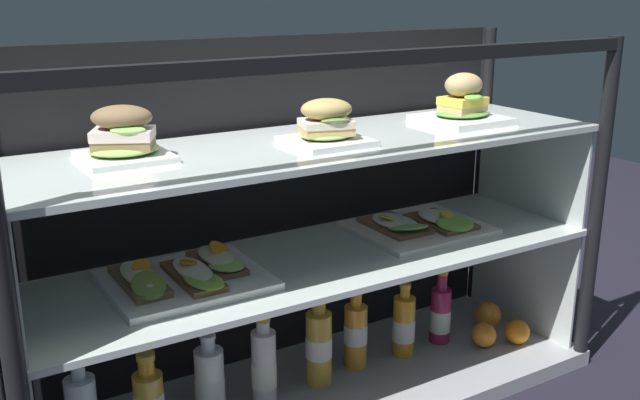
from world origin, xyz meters
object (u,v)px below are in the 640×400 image
at_px(juice_bottle_front_fourth, 404,326).
at_px(orange_fruit_rolled_forward, 517,332).
at_px(juice_bottle_back_right, 210,382).
at_px(juice_bottle_front_middle, 264,366).
at_px(plated_roll_sandwich_center, 327,126).
at_px(plated_roll_sandwich_near_right_corner, 463,105).
at_px(open_sandwich_tray_center, 420,225).
at_px(orange_fruit_beside_bottles, 488,315).
at_px(orange_fruit_near_left_post, 484,335).
at_px(juice_bottle_front_second, 356,333).
at_px(open_sandwich_tray_far_left, 185,276).
at_px(juice_bottle_front_left_end, 319,346).
at_px(plated_roll_sandwich_far_right, 123,138).
at_px(juice_bottle_back_left, 440,315).

relative_size(juice_bottle_front_fourth, orange_fruit_rolled_forward, 3.00).
xyz_separation_m(juice_bottle_back_right, juice_bottle_front_middle, (0.14, -0.02, 0.01)).
distance_m(plated_roll_sandwich_center, plated_roll_sandwich_near_right_corner, 0.44).
bearing_deg(open_sandwich_tray_center, orange_fruit_beside_bottles, 0.39).
bearing_deg(orange_fruit_near_left_post, orange_fruit_rolled_forward, -20.89).
bearing_deg(plated_roll_sandwich_near_right_corner, juice_bottle_front_second, 171.53).
xyz_separation_m(plated_roll_sandwich_near_right_corner, open_sandwich_tray_far_left, (-0.78, 0.01, -0.31)).
xyz_separation_m(plated_roll_sandwich_near_right_corner, juice_bottle_front_second, (-0.30, 0.04, -0.59)).
xyz_separation_m(juice_bottle_front_fourth, orange_fruit_rolled_forward, (0.32, -0.12, -0.05)).
height_order(juice_bottle_front_left_end, juice_bottle_front_second, juice_bottle_front_left_end).
height_order(open_sandwich_tray_far_left, open_sandwich_tray_center, open_sandwich_tray_far_left).
bearing_deg(juice_bottle_front_middle, juice_bottle_front_second, 4.19).
bearing_deg(open_sandwich_tray_far_left, juice_bottle_front_fourth, 1.77).
xyz_separation_m(open_sandwich_tray_center, juice_bottle_back_right, (-0.61, 0.02, -0.30)).
distance_m(open_sandwich_tray_far_left, juice_bottle_front_left_end, 0.45).
bearing_deg(plated_roll_sandwich_near_right_corner, juice_bottle_front_left_end, 177.19).
distance_m(plated_roll_sandwich_far_right, plated_roll_sandwich_near_right_corner, 0.88).
bearing_deg(plated_roll_sandwich_near_right_corner, plated_roll_sandwich_far_right, 176.66).
bearing_deg(plated_roll_sandwich_far_right, juice_bottle_back_left, -1.22).
distance_m(plated_roll_sandwich_near_right_corner, open_sandwich_tray_center, 0.33).
bearing_deg(plated_roll_sandwich_far_right, juice_bottle_front_middle, -5.47).
xyz_separation_m(open_sandwich_tray_center, juice_bottle_front_left_end, (-0.32, -0.00, -0.27)).
xyz_separation_m(juice_bottle_front_second, orange_fruit_beside_bottles, (0.47, -0.02, -0.06)).
height_order(juice_bottle_front_left_end, juice_bottle_back_left, juice_bottle_front_left_end).
bearing_deg(juice_bottle_front_left_end, juice_bottle_front_middle, 179.21).
relative_size(juice_bottle_back_left, orange_fruit_near_left_post, 3.13).
xyz_separation_m(open_sandwich_tray_far_left, juice_bottle_front_middle, (0.19, 0.02, -0.29)).
distance_m(juice_bottle_front_left_end, juice_bottle_front_fourth, 0.28).
relative_size(juice_bottle_front_left_end, juice_bottle_front_fourth, 1.14).
xyz_separation_m(juice_bottle_front_middle, juice_bottle_front_fourth, (0.44, 0.00, -0.01)).
bearing_deg(plated_roll_sandwich_far_right, open_sandwich_tray_center, -2.15).
bearing_deg(open_sandwich_tray_far_left, juice_bottle_front_middle, 4.59).
distance_m(juice_bottle_front_second, orange_fruit_rolled_forward, 0.49).
distance_m(open_sandwich_tray_far_left, juice_bottle_back_left, 0.82).
bearing_deg(open_sandwich_tray_far_left, juice_bottle_back_left, 1.88).
bearing_deg(juice_bottle_back_left, open_sandwich_tray_center, -174.08).
height_order(orange_fruit_beside_bottles, orange_fruit_rolled_forward, orange_fruit_beside_bottles).
height_order(plated_roll_sandwich_far_right, open_sandwich_tray_far_left, plated_roll_sandwich_far_right).
xyz_separation_m(plated_roll_sandwich_center, juice_bottle_back_left, (0.43, 0.07, -0.60)).
relative_size(open_sandwich_tray_center, juice_bottle_back_left, 1.54).
height_order(juice_bottle_back_left, orange_fruit_beside_bottles, juice_bottle_back_left).
bearing_deg(juice_bottle_front_left_end, juice_bottle_front_second, 10.12).
height_order(juice_bottle_back_left, orange_fruit_rolled_forward, juice_bottle_back_left).
xyz_separation_m(plated_roll_sandwich_far_right, plated_roll_sandwich_center, (0.44, -0.09, -0.00)).
bearing_deg(juice_bottle_back_left, plated_roll_sandwich_far_right, 178.78).
xyz_separation_m(open_sandwich_tray_far_left, juice_bottle_back_right, (0.06, 0.04, -0.30)).
xyz_separation_m(open_sandwich_tray_center, juice_bottle_front_middle, (-0.47, 0.00, -0.28)).
distance_m(plated_roll_sandwich_center, open_sandwich_tray_far_left, 0.46).
xyz_separation_m(orange_fruit_beside_bottles, orange_fruit_rolled_forward, (0.00, -0.12, -0.00)).
height_order(juice_bottle_front_middle, orange_fruit_near_left_post, juice_bottle_front_middle).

